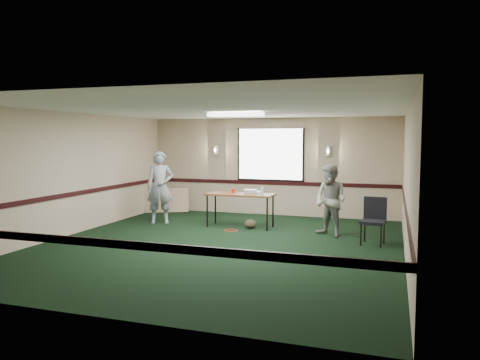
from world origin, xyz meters
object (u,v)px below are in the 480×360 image
(projector, at_px, (251,192))
(conference_chair, at_px, (374,217))
(folding_table, at_px, (240,196))
(person_left, at_px, (160,187))
(person_right, at_px, (331,200))

(projector, xyz_separation_m, conference_chair, (2.89, -0.92, -0.31))
(folding_table, distance_m, conference_chair, 3.25)
(folding_table, xyz_separation_m, person_left, (-2.09, -0.10, 0.16))
(folding_table, relative_size, person_right, 1.04)
(folding_table, xyz_separation_m, projector, (0.25, 0.06, 0.11))
(conference_chair, height_order, person_right, person_right)
(conference_chair, height_order, person_left, person_left)
(folding_table, height_order, person_left, person_left)
(folding_table, relative_size, person_left, 0.90)
(person_left, relative_size, person_right, 1.16)
(projector, bearing_deg, person_left, 173.12)
(projector, height_order, person_right, person_right)
(folding_table, distance_m, projector, 0.28)
(projector, bearing_deg, person_right, -23.53)
(person_left, distance_m, person_right, 4.30)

